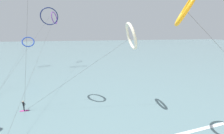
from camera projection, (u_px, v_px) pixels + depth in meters
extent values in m
cube|color=slate|center=(86.00, 49.00, 107.89)|extent=(400.00, 200.00, 0.08)
ellipsoid|color=#CC288E|center=(24.00, 111.00, 24.30)|extent=(1.40, 0.40, 0.06)
cylinder|color=black|center=(24.00, 108.00, 24.31)|extent=(0.12, 0.12, 0.80)
cylinder|color=black|center=(24.00, 109.00, 24.10)|extent=(0.12, 0.12, 0.80)
cube|color=black|center=(23.00, 104.00, 24.04)|extent=(0.32, 0.38, 0.62)
sphere|color=tan|center=(23.00, 102.00, 23.95)|extent=(0.22, 0.22, 0.22)
cylinder|color=black|center=(23.00, 103.00, 24.31)|extent=(0.49, 0.30, 0.39)
cylinder|color=black|center=(24.00, 104.00, 23.98)|extent=(0.49, 0.30, 0.39)
torus|color=#2647B7|center=(28.00, 42.00, 52.43)|extent=(4.37, 3.23, 3.51)
cylinder|color=#3F3F3F|center=(16.00, 62.00, 40.83)|extent=(0.71, 26.64, 8.64)
cylinder|color=#3F3F3F|center=(26.00, 48.00, 23.60)|extent=(2.05, 2.71, 19.49)
torus|color=silver|center=(131.00, 36.00, 23.06)|extent=(1.93, 4.35, 4.18)
cylinder|color=#3F3F3F|center=(76.00, 75.00, 23.71)|extent=(16.65, 2.18, 11.41)
torus|color=orange|center=(186.00, 9.00, 15.27)|extent=(3.62, 4.30, 3.53)
torus|color=purple|center=(54.00, 18.00, 58.28)|extent=(2.18, 4.63, 4.55)
cylinder|color=#3F3F3F|center=(42.00, 48.00, 35.03)|extent=(0.84, 53.15, 17.13)
torus|color=navy|center=(49.00, 16.00, 49.48)|extent=(5.64, 2.55, 5.49)
cylinder|color=#3F3F3F|center=(29.00, 47.00, 39.36)|extent=(7.32, 23.78, 16.85)
cube|color=white|center=(205.00, 128.00, 19.97)|extent=(15.23, 2.16, 0.12)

